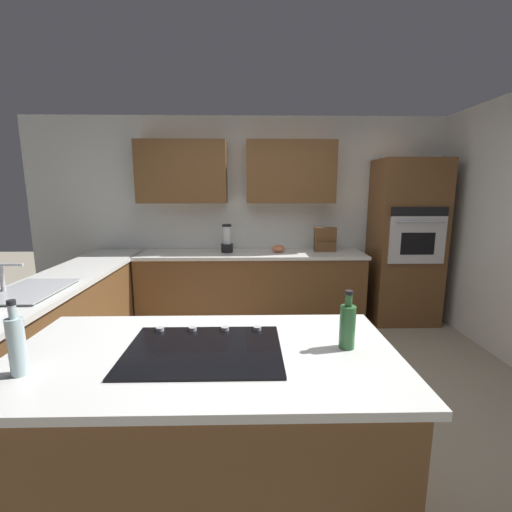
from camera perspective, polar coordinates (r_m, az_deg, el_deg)
The scene contains 16 objects.
ground_plane at distance 3.14m, azimuth 1.40°, elevation -21.76°, with size 14.00×14.00×0.00m, color #9E937F.
wall_back at distance 4.69m, azimuth -0.56°, elevation 7.96°, with size 6.00×0.44×2.60m.
lower_cabinets_back at distance 4.54m, azimuth -0.83°, elevation -5.31°, with size 2.80×0.60×0.86m, color brown.
countertop_back at distance 4.44m, azimuth -0.84°, elevation 0.28°, with size 2.84×0.64×0.04m, color silver.
lower_cabinets_side at distance 3.83m, azimuth -27.82°, elevation -9.71°, with size 0.60×2.90×0.86m, color brown.
countertop_side at distance 3.70m, azimuth -28.43°, elevation -3.15°, with size 0.64×2.94×0.04m, color silver.
island_base at distance 2.07m, azimuth -8.02°, elevation -26.81°, with size 1.83×0.92×0.86m, color brown.
island_top at distance 1.83m, azimuth -8.40°, elevation -15.55°, with size 1.91×1.00×0.04m, color silver.
wall_oven at distance 4.83m, azimuth 22.97°, elevation 2.03°, with size 0.80×0.66×2.05m.
sink_unit at distance 3.25m, azimuth -32.82°, elevation -4.66°, with size 0.46×0.70×0.23m.
cooktop at distance 1.82m, azimuth -8.41°, elevation -14.69°, with size 0.76×0.56×0.03m.
blender at distance 4.46m, azimuth -4.72°, elevation 2.54°, with size 0.15×0.15×0.35m.
mixing_bowl at distance 4.48m, azimuth 3.63°, elevation 1.22°, with size 0.17×0.17×0.09m, color #CC724C.
spice_rack at distance 4.59m, azimuth 11.09°, elevation 2.64°, with size 0.27×0.11×0.31m.
oil_bottle at distance 1.85m, azimuth -34.19°, elevation -11.74°, with size 0.07×0.07×0.33m.
second_bottle at distance 1.85m, azimuth 14.55°, elevation -10.74°, with size 0.08×0.08×0.30m.
Camera 1 is at (0.13, 2.64, 1.69)m, focal length 24.77 mm.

